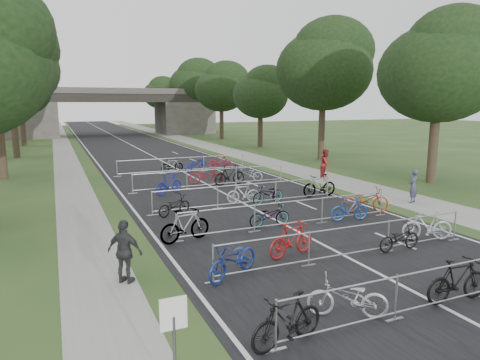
{
  "coord_description": "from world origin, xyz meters",
  "views": [
    {
      "loc": [
        -8.36,
        -3.24,
        4.87
      ],
      "look_at": [
        0.01,
        15.92,
        1.1
      ],
      "focal_mm": 32.0,
      "sensor_mm": 36.0,
      "label": 1
    }
  ],
  "objects_px": {
    "overpass_bridge": "(111,112)",
    "pedestrian_b": "(326,164)",
    "park_sign": "(174,330)",
    "pedestrian_c": "(125,252)",
    "pedestrian_a": "(413,186)"
  },
  "relations": [
    {
      "from": "park_sign",
      "to": "pedestrian_c",
      "type": "distance_m",
      "value": 5.15
    },
    {
      "from": "pedestrian_a",
      "to": "pedestrian_b",
      "type": "relative_size",
      "value": 0.88
    },
    {
      "from": "overpass_bridge",
      "to": "pedestrian_c",
      "type": "bearing_deg",
      "value": -96.82
    },
    {
      "from": "overpass_bridge",
      "to": "park_sign",
      "type": "distance_m",
      "value": 62.41
    },
    {
      "from": "park_sign",
      "to": "pedestrian_a",
      "type": "relative_size",
      "value": 1.09
    },
    {
      "from": "park_sign",
      "to": "pedestrian_c",
      "type": "relative_size",
      "value": 1.03
    },
    {
      "from": "overpass_bridge",
      "to": "pedestrian_b",
      "type": "bearing_deg",
      "value": -80.05
    },
    {
      "from": "pedestrian_b",
      "to": "pedestrian_c",
      "type": "height_order",
      "value": "pedestrian_b"
    },
    {
      "from": "overpass_bridge",
      "to": "park_sign",
      "type": "xyz_separation_m",
      "value": [
        -6.8,
        -62.0,
        -2.27
      ]
    },
    {
      "from": "overpass_bridge",
      "to": "park_sign",
      "type": "bearing_deg",
      "value": -96.26
    },
    {
      "from": "overpass_bridge",
      "to": "pedestrian_a",
      "type": "xyz_separation_m",
      "value": [
        7.71,
        -52.75,
        -2.7
      ]
    },
    {
      "from": "pedestrian_b",
      "to": "pedestrian_c",
      "type": "relative_size",
      "value": 1.07
    },
    {
      "from": "overpass_bridge",
      "to": "pedestrian_a",
      "type": "relative_size",
      "value": 18.58
    },
    {
      "from": "pedestrian_a",
      "to": "overpass_bridge",
      "type": "bearing_deg",
      "value": -105.1
    },
    {
      "from": "park_sign",
      "to": "pedestrian_b",
      "type": "xyz_separation_m",
      "value": [
        14.71,
        16.94,
        -0.32
      ]
    }
  ]
}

